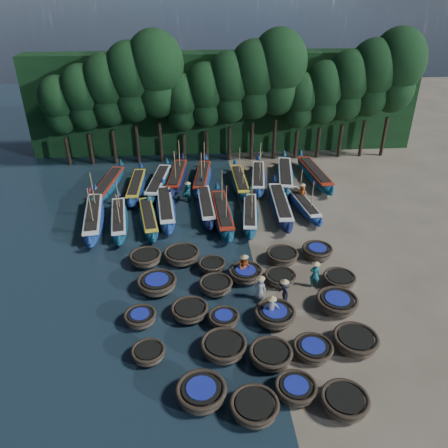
{
  "coord_description": "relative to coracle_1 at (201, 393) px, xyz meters",
  "views": [
    {
      "loc": [
        -3.85,
        -22.34,
        16.29
      ],
      "look_at": [
        -1.71,
        4.21,
        1.3
      ],
      "focal_mm": 35.0,
      "sensor_mm": 36.0,
      "label": 1
    }
  ],
  "objects": [
    {
      "name": "coracle_17",
      "position": [
        3.03,
        8.72,
        -0.05
      ],
      "size": [
        2.2,
        2.2,
        0.74
      ],
      "rotation": [
        0.0,
        0.0,
        0.12
      ],
      "color": "brown",
      "rests_on": "ground"
    },
    {
      "name": "tree_11",
      "position": [
        13.1,
        29.3,
        6.17
      ],
      "size": [
        4.09,
        4.09,
        9.65
      ],
      "color": "black",
      "rests_on": "ground"
    },
    {
      "name": "coracle_7",
      "position": [
        3.41,
        1.96,
        -0.03
      ],
      "size": [
        2.16,
        2.16,
        0.78
      ],
      "rotation": [
        0.0,
        0.0,
        -0.1
      ],
      "color": "brown",
      "rests_on": "ground"
    },
    {
      "name": "fisherman_0",
      "position": [
        3.65,
        6.78,
        0.36
      ],
      "size": [
        0.89,
        0.82,
        1.73
      ],
      "rotation": [
        0.0,
        0.0,
        2.54
      ],
      "color": "silver",
      "rests_on": "ground"
    },
    {
      "name": "long_boat_3",
      "position": [
        -2.18,
        17.77,
        0.09
      ],
      "size": [
        2.22,
        8.45,
        1.49
      ],
      "rotation": [
        0.0,
        0.0,
        0.09
      ],
      "color": "navy",
      "rests_on": "ground"
    },
    {
      "name": "coracle_19",
      "position": [
        8.61,
        7.66,
        -0.06
      ],
      "size": [
        2.0,
        2.0,
        0.73
      ],
      "rotation": [
        0.0,
        0.0,
        0.06
      ],
      "color": "brown",
      "rests_on": "ground"
    },
    {
      "name": "coracle_20",
      "position": [
        -3.25,
        10.91,
        -0.03
      ],
      "size": [
        2.42,
        2.42,
        0.78
      ],
      "rotation": [
        0.0,
        0.0,
        -0.3
      ],
      "color": "brown",
      "rests_on": "ground"
    },
    {
      "name": "tree_4",
      "position": [
        -3.0,
        29.3,
        8.2
      ],
      "size": [
        5.34,
        5.34,
        12.58
      ],
      "color": "black",
      "rests_on": "ground"
    },
    {
      "name": "coracle_21",
      "position": [
        -0.9,
        11.06,
        -0.03
      ],
      "size": [
        2.92,
        2.92,
        0.78
      ],
      "rotation": [
        0.0,
        0.0,
        0.41
      ],
      "color": "brown",
      "rests_on": "ground"
    },
    {
      "name": "long_boat_8",
      "position": [
        8.78,
        17.6,
        0.02
      ],
      "size": [
        2.21,
        7.25,
        3.11
      ],
      "rotation": [
        0.0,
        0.0,
        0.13
      ],
      "color": "navy",
      "rests_on": "ground"
    },
    {
      "name": "fisherman_2",
      "position": [
        2.97,
        8.93,
        0.37
      ],
      "size": [
        0.95,
        0.86,
        1.78
      ],
      "rotation": [
        0.0,
        0.0,
        5.86
      ],
      "color": "#B54C18",
      "rests_on": "ground"
    },
    {
      "name": "long_boat_12",
      "position": [
        -1.35,
        23.84,
        0.1
      ],
      "size": [
        2.49,
        8.49,
        3.63
      ],
      "rotation": [
        0.0,
        0.0,
        -0.12
      ],
      "color": "#10113B",
      "rests_on": "ground"
    },
    {
      "name": "fisherman_5",
      "position": [
        -0.4,
        20.0,
        0.4
      ],
      "size": [
        0.82,
        1.62,
        1.87
      ],
      "rotation": [
        0.0,
        0.0,
        4.5
      ],
      "color": "#1A696F",
      "rests_on": "ground"
    },
    {
      "name": "long_boat_1",
      "position": [
        -5.62,
        16.24,
        0.04
      ],
      "size": [
        2.31,
        7.66,
        3.28
      ],
      "rotation": [
        0.0,
        0.0,
        0.13
      ],
      "color": "navy",
      "rests_on": "ground"
    },
    {
      "name": "tree_14",
      "position": [
        20.0,
        29.3,
        8.2
      ],
      "size": [
        5.34,
        5.34,
        12.58
      ],
      "color": "black",
      "rests_on": "ground"
    },
    {
      "name": "long_boat_5",
      "position": [
        2.2,
        16.43,
        0.1
      ],
      "size": [
        1.81,
        8.57,
        3.64
      ],
      "rotation": [
        0.0,
        0.0,
        0.04
      ],
      "color": "navy",
      "rests_on": "ground"
    },
    {
      "name": "coracle_4",
      "position": [
        6.12,
        -0.93,
        -0.04
      ],
      "size": [
        2.14,
        2.14,
        0.77
      ],
      "rotation": [
        0.0,
        0.0,
        0.02
      ],
      "color": "brown",
      "rests_on": "ground"
    },
    {
      "name": "long_boat_13",
      "position": [
        0.92,
        23.49,
        0.09
      ],
      "size": [
        2.48,
        8.27,
        3.54
      ],
      "rotation": [
        0.0,
        0.0,
        -0.13
      ],
      "color": "navy",
      "rests_on": "ground"
    },
    {
      "name": "ground",
      "position": [
        3.8,
        9.3,
        -0.48
      ],
      "size": [
        120.0,
        120.0,
        0.0
      ],
      "primitive_type": "plane",
      "color": "gray",
      "rests_on": "ground"
    },
    {
      "name": "tree_7",
      "position": [
        3.9,
        29.3,
        6.84
      ],
      "size": [
        4.51,
        4.51,
        10.63
      ],
      "color": "black",
      "rests_on": "ground"
    },
    {
      "name": "coracle_12",
      "position": [
        1.37,
        4.8,
        -0.09
      ],
      "size": [
        1.87,
        1.87,
        0.66
      ],
      "rotation": [
        0.0,
        0.0,
        0.23
      ],
      "color": "brown",
      "rests_on": "ground"
    },
    {
      "name": "foliage_wall",
      "position": [
        3.8,
        32.8,
        4.52
      ],
      "size": [
        40.0,
        3.0,
        10.0
      ],
      "primitive_type": "cube",
      "color": "black",
      "rests_on": "ground"
    },
    {
      "name": "coracle_9",
      "position": [
        7.81,
        2.53,
        -0.01
      ],
      "size": [
        2.31,
        2.31,
        0.81
      ],
      "rotation": [
        0.0,
        0.0,
        -0.06
      ],
      "color": "brown",
      "rests_on": "ground"
    },
    {
      "name": "tree_8",
      "position": [
        6.2,
        29.3,
        7.52
      ],
      "size": [
        4.92,
        4.92,
        11.6
      ],
      "color": "black",
      "rests_on": "ground"
    },
    {
      "name": "coracle_15",
      "position": [
        -2.35,
        8.1,
        -0.02
      ],
      "size": [
        2.55,
        2.55,
        0.8
      ],
      "rotation": [
        0.0,
        0.0,
        0.16
      ],
      "color": "brown",
      "rests_on": "ground"
    },
    {
      "name": "coracle_14",
      "position": [
        7.8,
        5.53,
        -0.02
      ],
      "size": [
        2.73,
        2.73,
        0.79
      ],
      "rotation": [
        0.0,
        0.0,
        -0.29
      ],
      "color": "brown",
      "rests_on": "ground"
    },
    {
      "name": "coracle_24",
      "position": [
        8.1,
        10.78,
        -0.01
      ],
      "size": [
        2.47,
        2.47,
        0.8
      ],
      "rotation": [
        0.0,
        0.0,
        0.41
      ],
      "color": "brown",
      "rests_on": "ground"
    },
    {
      "name": "long_boat_7",
      "position": [
        6.89,
        17.4,
        0.11
      ],
      "size": [
        1.99,
        8.73,
        1.54
      ],
      "rotation": [
        0.0,
        0.0,
        -0.05
      ],
      "color": "#10113B",
      "rests_on": "ground"
    },
    {
      "name": "coracle_2",
      "position": [
        2.22,
        -0.88,
        -0.05
      ],
      "size": [
        2.59,
        2.59,
        0.74
      ],
      "rotation": [
        0.0,
        0.0,
        -0.39
      ],
      "color": "brown",
      "rests_on": "ground"
    },
    {
      "name": "tree_13",
      "position": [
        17.7,
        29.3,
        7.52
      ],
      "size": [
        4.92,
        4.92,
        11.6
      ],
      "color": "black",
      "rests_on": "ground"
    },
    {
      "name": "long_boat_0",
      "position": [
        -7.55,
        16.58,
        0.12
      ],
      "size": [
        2.58,
        8.75,
        3.74
      ],
      "rotation": [
        0.0,
        0.0,
        0.12
      ],
      "color": "navy",
      "rests_on": "ground"
    },
    {
      "name": "tree_5",
      "position": [
        -0.7,
        29.3,
        5.49
      ],
      "size": [
        3.68,
        3.68,
        8.68
      ],
      "color": "black",
      "rests_on": "ground"
    },
    {
      "name": "coracle_18",
      "position": [
        5.1,
        8.2,
        -0.1
      ],
      "size": [
        1.94,
        1.94,
        0.65
      ],
      "rotation": [
        0.0,
        0.0,
        -0.08
      ],
      "color": "brown",
      "rests_on": "ground"
    },
    {
      "name": "tree_9",
      "position": [
        8.5,
        29.3,
        8.2
      ],
      "size": [
        5.34,
        5.34,
        12.58
      ],
      "color": "black",
      "rests_on": "ground"
    },
    {
      "name": "fisherman_1",
      "position": [
        7.08,
        7.71,
        0.46
      ],
      "size": [
        0.71,
        0.58,
        1.88
      ],
      "rotation": [
        0.0,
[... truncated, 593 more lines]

